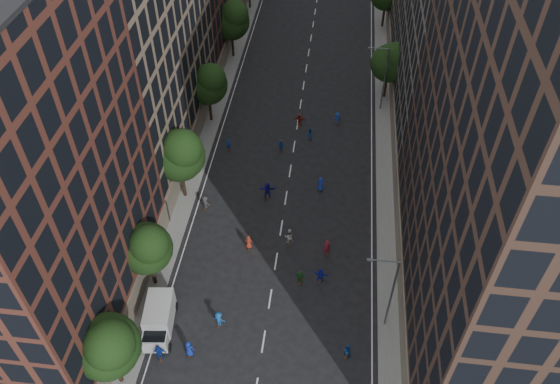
{
  "coord_description": "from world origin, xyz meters",
  "views": [
    {
      "loc": [
        4.4,
        -15.64,
        43.04
      ],
      "look_at": [
        -0.53,
        25.82,
        2.0
      ],
      "focal_mm": 35.0,
      "sensor_mm": 36.0,
      "label": 1
    }
  ],
  "objects_px": {
    "skater_0": "(189,349)",
    "streetlamp_near": "(390,291)",
    "skater_2": "(347,350)",
    "streetlamp_far": "(383,76)",
    "cargo_van": "(159,319)"
  },
  "relations": [
    {
      "from": "streetlamp_near",
      "to": "cargo_van",
      "type": "bearing_deg",
      "value": -172.06
    },
    {
      "from": "skater_0",
      "to": "skater_2",
      "type": "bearing_deg",
      "value": -167.53
    },
    {
      "from": "streetlamp_near",
      "to": "skater_2",
      "type": "bearing_deg",
      "value": -131.72
    },
    {
      "from": "skater_0",
      "to": "streetlamp_near",
      "type": "bearing_deg",
      "value": -157.24
    },
    {
      "from": "streetlamp_far",
      "to": "cargo_van",
      "type": "xyz_separation_m",
      "value": [
        -19.68,
        -35.75,
        -3.73
      ]
    },
    {
      "from": "streetlamp_far",
      "to": "skater_2",
      "type": "distance_m",
      "value": 36.84
    },
    {
      "from": "cargo_van",
      "to": "skater_2",
      "type": "distance_m",
      "value": 16.64
    },
    {
      "from": "cargo_van",
      "to": "streetlamp_near",
      "type": "bearing_deg",
      "value": 1.38
    },
    {
      "from": "cargo_van",
      "to": "skater_0",
      "type": "bearing_deg",
      "value": -41.32
    },
    {
      "from": "skater_0",
      "to": "skater_2",
      "type": "relative_size",
      "value": 1.17
    },
    {
      "from": "cargo_van",
      "to": "skater_2",
      "type": "xyz_separation_m",
      "value": [
        16.61,
        -0.7,
        -0.66
      ]
    },
    {
      "from": "streetlamp_near",
      "to": "streetlamp_far",
      "type": "distance_m",
      "value": 33.0
    },
    {
      "from": "streetlamp_near",
      "to": "streetlamp_far",
      "type": "height_order",
      "value": "same"
    },
    {
      "from": "skater_0",
      "to": "streetlamp_far",
      "type": "bearing_deg",
      "value": -107.48
    },
    {
      "from": "cargo_van",
      "to": "skater_2",
      "type": "height_order",
      "value": "cargo_van"
    }
  ]
}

